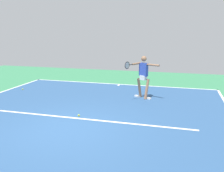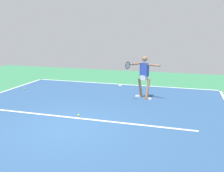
# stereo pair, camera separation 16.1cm
# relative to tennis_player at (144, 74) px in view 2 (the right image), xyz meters

# --- Properties ---
(ground_plane) EXTENTS (21.95, 21.95, 0.00)m
(ground_plane) POSITION_rel_tennis_player_xyz_m (1.60, 3.92, -1.03)
(ground_plane) COLOR #388456
(court_surface) EXTENTS (9.85, 12.83, 0.00)m
(court_surface) POSITION_rel_tennis_player_xyz_m (1.60, 3.92, -1.03)
(court_surface) COLOR #2D5484
(court_surface) RESTS_ON ground_plane
(court_line_baseline_near) EXTENTS (9.85, 0.10, 0.01)m
(court_line_baseline_near) POSITION_rel_tennis_player_xyz_m (1.60, -2.44, -1.03)
(court_line_baseline_near) COLOR white
(court_line_baseline_near) RESTS_ON ground_plane
(court_line_service) EXTENTS (7.39, 0.10, 0.01)m
(court_line_service) POSITION_rel_tennis_player_xyz_m (1.60, 3.02, -1.03)
(court_line_service) COLOR white
(court_line_service) RESTS_ON ground_plane
(court_line_centre_mark) EXTENTS (0.10, 0.30, 0.01)m
(court_line_centre_mark) POSITION_rel_tennis_player_xyz_m (1.60, -2.24, -1.03)
(court_line_centre_mark) COLOR white
(court_line_centre_mark) RESTS_ON ground_plane
(tennis_player) EXTENTS (1.28, 1.12, 1.79)m
(tennis_player) POSITION_rel_tennis_player_xyz_m (0.00, 0.00, 0.00)
(tennis_player) COLOR #9E7051
(tennis_player) RESTS_ON ground_plane
(tennis_ball_by_sideline) EXTENTS (0.07, 0.07, 0.07)m
(tennis_ball_by_sideline) POSITION_rel_tennis_player_xyz_m (1.70, 2.82, -1.00)
(tennis_ball_by_sideline) COLOR yellow
(tennis_ball_by_sideline) RESTS_ON ground_plane
(tennis_ball_near_player) EXTENTS (0.07, 0.07, 0.07)m
(tennis_ball_near_player) POSITION_rel_tennis_player_xyz_m (5.80, 0.04, -1.00)
(tennis_ball_near_player) COLOR yellow
(tennis_ball_near_player) RESTS_ON ground_plane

